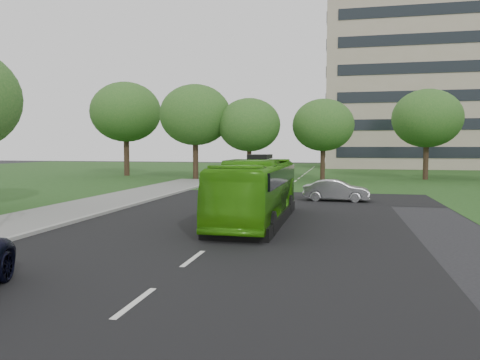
{
  "coord_description": "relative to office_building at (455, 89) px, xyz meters",
  "views": [
    {
      "loc": [
        4.21,
        -19.0,
        3.31
      ],
      "look_at": [
        -0.84,
        4.5,
        1.6
      ],
      "focal_mm": 35.0,
      "sensor_mm": 36.0,
      "label": 1
    }
  ],
  "objects": [
    {
      "name": "tree_park_c",
      "position": [
        -19.45,
        -34.26,
        -7.08
      ],
      "size": [
        6.02,
        6.02,
        8.0
      ],
      "color": "black",
      "rests_on": "ground"
    },
    {
      "name": "tree_park_a",
      "position": [
        -32.14,
        -35.48,
        -6.0
      ],
      "size": [
        7.21,
        7.21,
        9.59
      ],
      "color": "black",
      "rests_on": "ground"
    },
    {
      "name": "sedan",
      "position": [
        -17.96,
        -51.96,
        -11.85
      ],
      "size": [
        4.04,
        1.62,
        1.31
      ],
      "primitive_type": "imported",
      "rotation": [
        0.0,
        0.0,
        1.51
      ],
      "color": "#A8A9AC",
      "rests_on": "ground"
    },
    {
      "name": "tree_park_b",
      "position": [
        -26.58,
        -35.52,
        -7.05
      ],
      "size": [
        6.17,
        6.17,
        8.08
      ],
      "color": "black",
      "rests_on": "ground"
    },
    {
      "name": "ground",
      "position": [
        -21.96,
        -61.96,
        -12.5
      ],
      "size": [
        160.0,
        160.0,
        0.0
      ],
      "primitive_type": "plane",
      "color": "black",
      "rests_on": "ground"
    },
    {
      "name": "street_surfaces",
      "position": [
        -22.34,
        -39.21,
        -12.47
      ],
      "size": [
        120.0,
        120.0,
        0.15
      ],
      "color": "black",
      "rests_on": "ground"
    },
    {
      "name": "tree_park_f",
      "position": [
        -41.71,
        -31.33,
        -5.26
      ],
      "size": [
        7.98,
        7.98,
        10.65
      ],
      "color": "black",
      "rests_on": "ground"
    },
    {
      "name": "tree_park_d",
      "position": [
        -9.34,
        -31.06,
        -6.36
      ],
      "size": [
        6.86,
        6.86,
        9.07
      ],
      "color": "black",
      "rests_on": "ground"
    },
    {
      "name": "bus",
      "position": [
        -21.35,
        -60.82,
        -11.12
      ],
      "size": [
        2.36,
        9.93,
        2.76
      ],
      "primitive_type": "imported",
      "rotation": [
        0.0,
        0.0,
        -0.0
      ],
      "color": "#38930E",
      "rests_on": "ground"
    },
    {
      "name": "office_building",
      "position": [
        0.0,
        0.0,
        0.0
      ],
      "size": [
        40.1,
        20.1,
        25.0
      ],
      "color": "#9F917B",
      "rests_on": "ground"
    }
  ]
}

